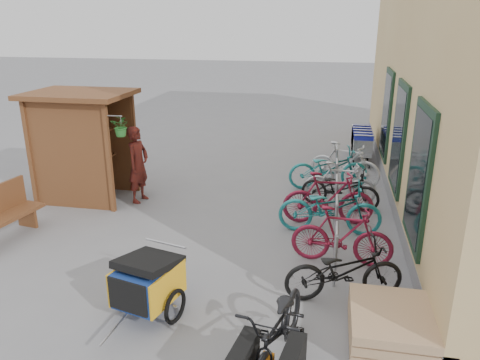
% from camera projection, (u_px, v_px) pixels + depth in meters
% --- Properties ---
extents(ground, '(80.00, 80.00, 0.00)m').
position_uv_depth(ground, '(193.00, 263.00, 7.79)').
color(ground, gray).
extents(kiosk, '(2.49, 1.65, 2.40)m').
position_uv_depth(kiosk, '(79.00, 131.00, 10.17)').
color(kiosk, brown).
rests_on(kiosk, ground).
extents(bike_rack, '(0.05, 5.35, 0.86)m').
position_uv_depth(bike_rack, '(336.00, 194.00, 9.42)').
color(bike_rack, '#A5A8AD').
rests_on(bike_rack, ground).
extents(pallet_stack, '(1.00, 1.20, 0.40)m').
position_uv_depth(pallet_stack, '(390.00, 325.00, 5.87)').
color(pallet_stack, tan).
rests_on(pallet_stack, ground).
extents(shopping_carts, '(0.53, 2.11, 0.95)m').
position_uv_depth(shopping_carts, '(361.00, 140.00, 13.50)').
color(shopping_carts, silver).
rests_on(shopping_carts, ground).
extents(child_trailer, '(1.00, 1.57, 0.91)m').
position_uv_depth(child_trailer, '(148.00, 281.00, 6.32)').
color(child_trailer, '#1B3B96').
rests_on(child_trailer, ground).
extents(cargo_bike, '(0.97, 2.01, 1.02)m').
position_uv_depth(cargo_bike, '(279.00, 335.00, 5.24)').
color(cargo_bike, black).
rests_on(cargo_bike, ground).
extents(person_kiosk, '(0.51, 0.68, 1.69)m').
position_uv_depth(person_kiosk, '(138.00, 165.00, 10.22)').
color(person_kiosk, maroon).
rests_on(person_kiosk, ground).
extents(bike_0, '(1.82, 1.04, 0.90)m').
position_uv_depth(bike_0, '(344.00, 271.00, 6.68)').
color(bike_0, black).
rests_on(bike_0, ground).
extents(bike_1, '(1.69, 0.57, 1.00)m').
position_uv_depth(bike_1, '(342.00, 236.00, 7.64)').
color(bike_1, maroon).
rests_on(bike_1, ground).
extents(bike_2, '(1.94, 0.72, 1.01)m').
position_uv_depth(bike_2, '(330.00, 208.00, 8.76)').
color(bike_2, teal).
rests_on(bike_2, ground).
extents(bike_3, '(1.83, 0.70, 1.07)m').
position_uv_depth(bike_3, '(328.00, 198.00, 9.14)').
color(bike_3, maroon).
rests_on(bike_3, ground).
extents(bike_4, '(1.76, 0.91, 0.88)m').
position_uv_depth(bike_4, '(340.00, 188.00, 9.97)').
color(bike_4, black).
rests_on(bike_4, ground).
extents(bike_5, '(1.59, 0.55, 0.94)m').
position_uv_depth(bike_5, '(340.00, 183.00, 10.21)').
color(bike_5, silver).
rests_on(bike_5, ground).
extents(bike_6, '(2.00, 1.09, 1.00)m').
position_uv_depth(bike_6, '(328.00, 168.00, 11.11)').
color(bike_6, teal).
rests_on(bike_6, ground).
extents(bike_7, '(1.82, 1.04, 1.05)m').
position_uv_depth(bike_7, '(345.00, 164.00, 11.35)').
color(bike_7, silver).
rests_on(bike_7, ground).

